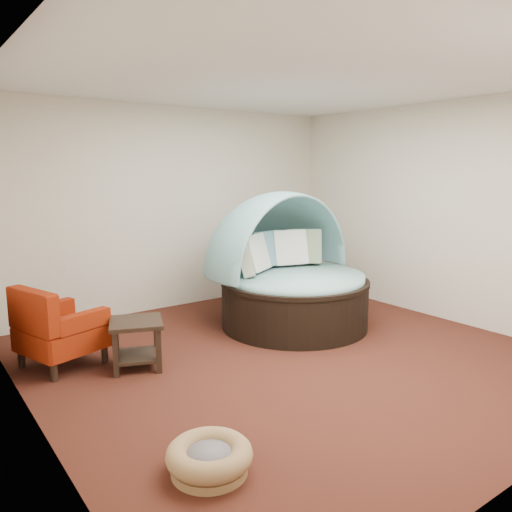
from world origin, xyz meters
TOP-DOWN VIEW (x-y plane):
  - floor at (0.00, 0.00)m, footprint 5.00×5.00m
  - wall_back at (0.00, 2.50)m, footprint 5.00×0.00m
  - wall_left at (-2.50, 0.00)m, footprint 0.00×5.00m
  - wall_right at (2.50, 0.00)m, footprint 0.00×5.00m
  - ceiling at (0.00, 0.00)m, footprint 5.00×5.00m
  - canopy_daybed at (0.69, 0.87)m, footprint 2.11×2.03m
  - pet_basket at (-1.75, -1.27)m, footprint 0.72×0.72m
  - red_armchair at (-2.05, 1.14)m, footprint 0.89×0.89m
  - side_table at (-1.42, 0.66)m, footprint 0.65×0.65m

SIDE VIEW (x-z plane):
  - floor at x=0.00m, z-range 0.00..0.00m
  - pet_basket at x=-1.75m, z-range 0.00..0.20m
  - side_table at x=-1.42m, z-range 0.07..0.55m
  - red_armchair at x=-2.05m, z-range -0.03..0.80m
  - canopy_daybed at x=0.69m, z-range -0.06..1.62m
  - wall_back at x=0.00m, z-range -1.10..3.90m
  - wall_left at x=-2.50m, z-range -1.10..3.90m
  - wall_right at x=2.50m, z-range -1.10..3.90m
  - ceiling at x=0.00m, z-range 2.80..2.80m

